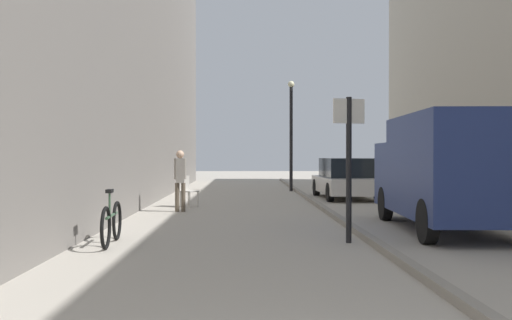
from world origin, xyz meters
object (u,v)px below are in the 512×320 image
at_px(pedestrian_main_foreground, 180,176).
at_px(delivery_van, 448,169).
at_px(cafe_chair_near_window, 187,189).
at_px(lamp_post, 291,128).
at_px(bicycle_leaning, 112,223).
at_px(parked_car, 345,179).
at_px(street_sign_post, 349,156).

height_order(pedestrian_main_foreground, delivery_van, delivery_van).
height_order(pedestrian_main_foreground, cafe_chair_near_window, pedestrian_main_foreground).
bearing_deg(lamp_post, bicycle_leaning, -106.78).
bearing_deg(parked_car, lamp_post, 109.78).
bearing_deg(lamp_post, parked_car, -68.38).
bearing_deg(parked_car, delivery_van, -88.18).
height_order(parked_car, lamp_post, lamp_post).
bearing_deg(parked_car, street_sign_post, -101.76).
bearing_deg(lamp_post, cafe_chair_near_window, -117.43).
relative_size(bicycle_leaning, cafe_chair_near_window, 1.88).
bearing_deg(bicycle_leaning, pedestrian_main_foreground, 81.74).
bearing_deg(cafe_chair_near_window, bicycle_leaning, 30.38).
bearing_deg(delivery_van, parked_car, 96.36).
relative_size(pedestrian_main_foreground, cafe_chair_near_window, 1.80).
height_order(parked_car, bicycle_leaning, parked_car).
bearing_deg(street_sign_post, delivery_van, -161.59).
relative_size(parked_car, cafe_chair_near_window, 4.53).
distance_m(lamp_post, cafe_chair_near_window, 8.45).
distance_m(pedestrian_main_foreground, parked_car, 7.14).
xyz_separation_m(lamp_post, cafe_chair_near_window, (-3.76, -7.25, -2.18)).
bearing_deg(cafe_chair_near_window, pedestrian_main_foreground, 33.65).
xyz_separation_m(delivery_van, street_sign_post, (-2.34, -1.55, 0.28)).
relative_size(pedestrian_main_foreground, bicycle_leaning, 0.96).
relative_size(pedestrian_main_foreground, lamp_post, 0.36).
distance_m(delivery_van, cafe_chair_near_window, 8.12).
height_order(parked_car, cafe_chair_near_window, parked_car).
distance_m(parked_car, bicycle_leaning, 11.95).
bearing_deg(street_sign_post, parked_car, -115.03).
xyz_separation_m(street_sign_post, cafe_chair_near_window, (-3.59, 7.04, -1.00)).
xyz_separation_m(pedestrian_main_foreground, delivery_van, (5.97, -4.03, 0.29)).
xyz_separation_m(delivery_van, lamp_post, (-2.17, 12.74, 1.45)).
bearing_deg(lamp_post, delivery_van, -80.34).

